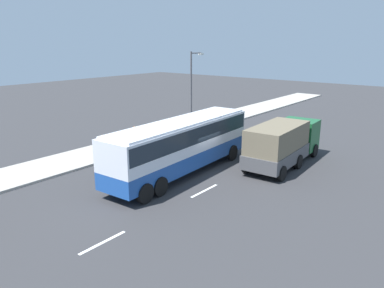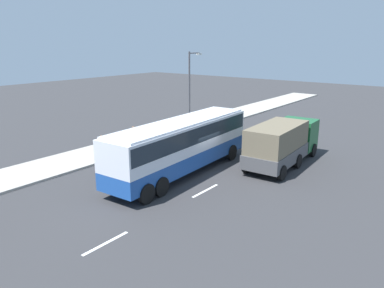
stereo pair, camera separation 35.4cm
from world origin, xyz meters
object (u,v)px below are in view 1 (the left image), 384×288
Objects in this scene: pedestrian_at_crossing at (135,135)px; street_lamp at (192,87)px; coach_bus at (182,141)px; pedestrian_near_curb at (103,143)px; cargo_truck at (283,142)px.

street_lamp is at bearing 90.98° from pedestrian_at_crossing.
street_lamp reaches higher than coach_bus.
coach_bus is 7.04m from pedestrian_near_curb.
street_lamp reaches higher than cargo_truck.
pedestrian_at_crossing is 7.83m from street_lamp.
pedestrian_near_curb is 0.21× the size of street_lamp.
pedestrian_near_curb is at bearing -95.12° from pedestrian_at_crossing.
coach_bus is at bearing -15.45° from pedestrian_at_crossing.
coach_bus reaches higher than pedestrian_at_crossing.
cargo_truck is at bearing 20.34° from pedestrian_at_crossing.
cargo_truck is at bearing -167.85° from pedestrian_near_curb.
pedestrian_at_crossing is (2.05, 6.55, -1.01)m from coach_bus.
street_lamp is (3.54, 10.73, 2.68)m from cargo_truck.
coach_bus is 6.94m from pedestrian_at_crossing.
pedestrian_near_curb is 0.88× the size of pedestrian_at_crossing.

